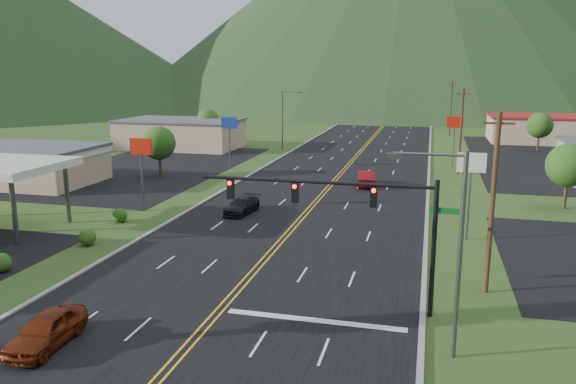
% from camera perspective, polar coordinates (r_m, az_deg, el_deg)
% --- Properties ---
extents(traffic_signal, '(13.10, 0.43, 7.00)m').
position_cam_1_polar(traffic_signal, '(28.31, 6.62, -1.70)').
color(traffic_signal, black).
rests_on(traffic_signal, ground).
extents(streetlight_east, '(3.28, 0.25, 9.00)m').
position_cam_1_polar(streetlight_east, '(24.30, 16.39, -4.88)').
color(streetlight_east, '#59595E').
rests_on(streetlight_east, ground).
extents(streetlight_west, '(3.28, 0.25, 9.00)m').
position_cam_1_polar(streetlight_west, '(86.31, -0.38, 7.73)').
color(streetlight_west, '#59595E').
rests_on(streetlight_west, ground).
extents(building_west_mid, '(14.40, 10.40, 4.10)m').
position_cam_1_polar(building_west_mid, '(67.01, -24.86, 2.72)').
color(building_west_mid, tan).
rests_on(building_west_mid, ground).
extents(building_west_far, '(18.40, 11.40, 4.50)m').
position_cam_1_polar(building_west_far, '(90.25, -10.84, 5.85)').
color(building_west_far, tan).
rests_on(building_west_far, ground).
extents(building_east_far, '(16.40, 12.40, 4.50)m').
position_cam_1_polar(building_east_far, '(105.26, 24.13, 5.90)').
color(building_east_far, tan).
rests_on(building_east_far, ground).
extents(pole_sign_west_a, '(2.00, 0.18, 6.40)m').
position_cam_1_polar(pole_sign_west_a, '(49.98, -14.70, 3.78)').
color(pole_sign_west_a, '#59595E').
rests_on(pole_sign_west_a, ground).
extents(pole_sign_west_b, '(2.00, 0.18, 6.40)m').
position_cam_1_polar(pole_sign_west_b, '(69.89, -5.99, 6.46)').
color(pole_sign_west_b, '#59595E').
rests_on(pole_sign_west_b, ground).
extents(pole_sign_east_a, '(2.00, 0.18, 6.40)m').
position_cam_1_polar(pole_sign_east_a, '(41.96, 18.09, 1.99)').
color(pole_sign_east_a, '#59595E').
rests_on(pole_sign_east_a, ground).
extents(pole_sign_east_b, '(2.00, 0.18, 6.40)m').
position_cam_1_polar(pole_sign_east_b, '(73.65, 16.58, 6.32)').
color(pole_sign_east_b, '#59595E').
rests_on(pole_sign_east_b, ground).
extents(tree_west_a, '(3.84, 3.84, 5.82)m').
position_cam_1_polar(tree_west_a, '(66.05, -12.98, 4.86)').
color(tree_west_a, '#382314').
rests_on(tree_west_a, ground).
extents(tree_west_b, '(3.84, 3.84, 5.82)m').
position_cam_1_polar(tree_west_b, '(92.53, -8.13, 7.12)').
color(tree_west_b, '#382314').
rests_on(tree_west_b, ground).
extents(tree_east_a, '(3.84, 3.84, 5.82)m').
position_cam_1_polar(tree_east_a, '(55.20, 26.60, 2.43)').
color(tree_east_a, '#382314').
rests_on(tree_east_a, ground).
extents(tree_east_b, '(3.84, 3.84, 5.82)m').
position_cam_1_polar(tree_east_b, '(93.00, 24.21, 6.19)').
color(tree_east_b, '#382314').
rests_on(tree_east_b, ground).
extents(utility_pole_a, '(1.60, 0.28, 10.00)m').
position_cam_1_polar(utility_pole_a, '(32.22, 20.06, -1.03)').
color(utility_pole_a, '#382314').
rests_on(utility_pole_a, ground).
extents(utility_pole_b, '(1.60, 0.28, 10.00)m').
position_cam_1_polar(utility_pole_b, '(68.69, 17.15, 5.94)').
color(utility_pole_b, '#382314').
rests_on(utility_pole_b, ground).
extents(utility_pole_c, '(1.60, 0.28, 10.00)m').
position_cam_1_polar(utility_pole_c, '(108.53, 16.21, 8.17)').
color(utility_pole_c, '#382314').
rests_on(utility_pole_c, ground).
extents(utility_pole_d, '(1.60, 0.28, 10.00)m').
position_cam_1_polar(utility_pole_d, '(148.45, 15.77, 9.20)').
color(utility_pole_d, '#382314').
rests_on(utility_pole_d, ground).
extents(car_red_near, '(2.00, 4.59, 1.54)m').
position_cam_1_polar(car_red_near, '(27.93, -23.36, -12.81)').
color(car_red_near, '#64210B').
rests_on(car_red_near, ground).
extents(car_dark_mid, '(2.38, 4.73, 1.32)m').
position_cam_1_polar(car_dark_mid, '(48.41, -4.71, -1.43)').
color(car_dark_mid, black).
rests_on(car_dark_mid, ground).
extents(car_red_far, '(2.34, 5.12, 1.63)m').
position_cam_1_polar(car_red_far, '(60.00, 7.95, 1.34)').
color(car_red_far, maroon).
rests_on(car_red_far, ground).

